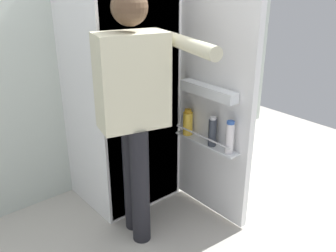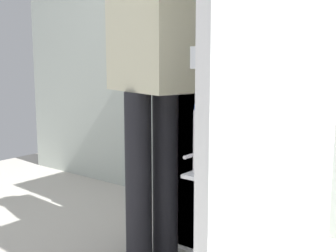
% 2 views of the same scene
% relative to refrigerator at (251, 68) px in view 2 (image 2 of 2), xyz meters
% --- Properties ---
extents(kitchen_wall, '(4.40, 0.10, 2.50)m').
position_rel_refrigerator_xyz_m(kitchen_wall, '(-0.03, 0.41, 0.35)').
color(kitchen_wall, beige).
rests_on(kitchen_wall, ground_plane).
extents(refrigerator, '(0.71, 1.26, 1.80)m').
position_rel_refrigerator_xyz_m(refrigerator, '(0.00, 0.00, 0.00)').
color(refrigerator, white).
rests_on(refrigerator, ground_plane).
extents(person, '(0.54, 0.78, 1.62)m').
position_rel_refrigerator_xyz_m(person, '(-0.24, -0.44, 0.07)').
color(person, black).
rests_on(person, ground_plane).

